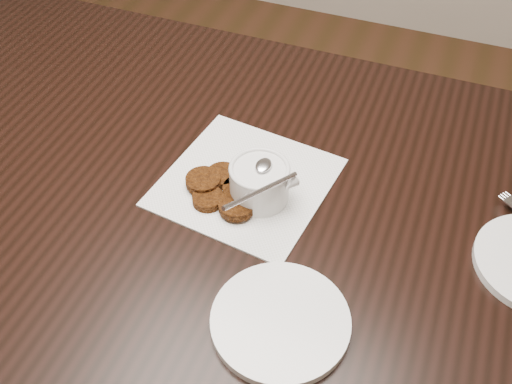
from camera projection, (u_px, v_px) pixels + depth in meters
The scene contains 5 objects.
table at pixel (172, 304), 1.29m from camera, with size 1.53×0.98×0.75m, color black.
napkin at pixel (246, 182), 1.01m from camera, with size 0.27×0.27×0.00m, color white.
sauce_ramekin at pixel (260, 167), 0.94m from camera, with size 0.13×0.13×0.13m, color silver, non-canonical shape.
patty_cluster at pixel (223, 184), 0.99m from camera, with size 0.20×0.20×0.02m, color #6B330E, non-canonical shape.
plate_empty at pixel (280, 321), 0.82m from camera, with size 0.19×0.19×0.01m, color white.
Camera 1 is at (0.36, -0.56, 1.47)m, focal length 41.82 mm.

